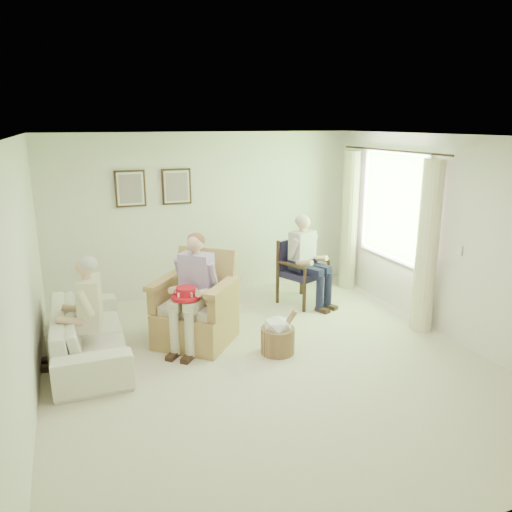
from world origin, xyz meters
name	(u,v)px	position (x,y,z in m)	size (l,w,h in m)	color
floor	(269,363)	(0.00, 0.00, 0.00)	(5.50, 5.50, 0.00)	#C2B59C
back_wall	(205,215)	(0.00, 2.75, 1.30)	(5.00, 0.04, 2.60)	silver
front_wall	(439,367)	(0.00, -2.75, 1.30)	(5.00, 0.04, 2.60)	silver
left_wall	(23,281)	(-2.50, 0.00, 1.30)	(0.04, 5.50, 2.60)	silver
right_wall	(450,239)	(2.50, 0.00, 1.30)	(0.04, 5.50, 2.60)	silver
ceiling	(270,136)	(0.00, 0.00, 2.60)	(5.00, 5.50, 0.02)	white
window	(393,203)	(2.46, 1.20, 1.58)	(0.13, 2.50, 1.63)	#2D6B23
curtain_left	(427,247)	(2.33, 0.22, 1.15)	(0.34, 0.34, 2.30)	beige
curtain_right	(349,221)	(2.33, 2.18, 1.15)	(0.34, 0.34, 2.30)	beige
framed_print_left	(130,189)	(-1.15, 2.71, 1.78)	(0.45, 0.05, 0.55)	#382114
framed_print_right	(177,187)	(-0.45, 2.71, 1.78)	(0.45, 0.05, 0.55)	#382114
wicker_armchair	(195,314)	(-0.65, 0.92, 0.37)	(0.91, 0.90, 1.16)	#A97C4F
wood_armchair	(301,268)	(1.27, 1.81, 0.53)	(0.63, 0.59, 0.97)	black
sofa	(89,333)	(-1.95, 0.94, 0.30)	(0.82, 2.08, 0.61)	white
person_wicker	(196,283)	(-0.65, 0.77, 0.84)	(0.40, 0.62, 1.41)	beige
person_dark	(306,254)	(1.27, 1.64, 0.80)	(0.40, 0.63, 1.37)	#171733
person_sofa	(86,306)	(-1.95, 0.71, 0.72)	(0.42, 0.62, 1.27)	beige
red_hat	(186,294)	(-0.82, 0.63, 0.76)	(0.35, 0.35, 0.14)	red
hatbox	(278,335)	(0.21, 0.23, 0.24)	(0.48, 0.48, 0.61)	#A87D5B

